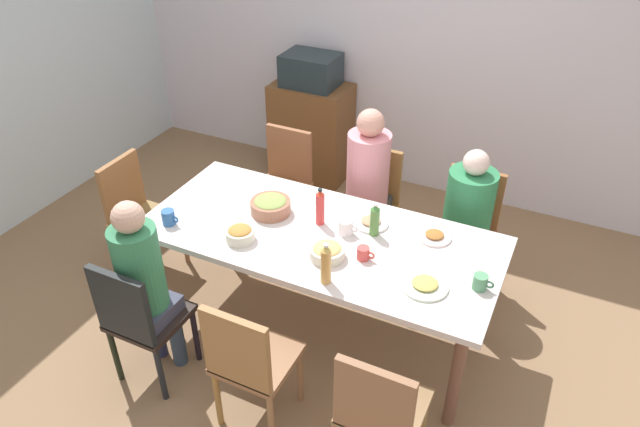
# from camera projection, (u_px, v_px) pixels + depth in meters

# --- Properties ---
(ground_plane) EXTENTS (6.81, 6.81, 0.00)m
(ground_plane) POSITION_uv_depth(u_px,v_px,m) (320.00, 324.00, 4.02)
(ground_plane) COLOR #856648
(wall_back) EXTENTS (5.91, 0.12, 2.60)m
(wall_back) POSITION_uv_depth(u_px,v_px,m) (431.00, 46.00, 4.88)
(wall_back) COLOR silver
(wall_back) RESTS_ON ground_plane
(dining_table) EXTENTS (2.20, 0.97, 0.77)m
(dining_table) POSITION_uv_depth(u_px,v_px,m) (320.00, 244.00, 3.63)
(dining_table) COLOR silver
(dining_table) RESTS_ON ground_plane
(chair_0) EXTENTS (0.40, 0.40, 0.90)m
(chair_0) POSITION_uv_depth(u_px,v_px,m) (379.00, 410.00, 2.83)
(chair_0) COLOR olive
(chair_0) RESTS_ON ground_plane
(chair_1) EXTENTS (0.40, 0.40, 0.90)m
(chair_1) POSITION_uv_depth(u_px,v_px,m) (370.00, 200.00, 4.38)
(chair_1) COLOR olive
(chair_1) RESTS_ON ground_plane
(person_1) EXTENTS (0.30, 0.30, 1.27)m
(person_1) POSITION_uv_depth(u_px,v_px,m) (367.00, 177.00, 4.18)
(person_1) COLOR #383C4B
(person_1) RESTS_ON ground_plane
(chair_2) EXTENTS (0.40, 0.40, 0.90)m
(chair_2) POSITION_uv_depth(u_px,v_px,m) (139.00, 317.00, 3.35)
(chair_2) COLOR black
(chair_2) RESTS_ON ground_plane
(person_2) EXTENTS (0.30, 0.30, 1.24)m
(person_2) POSITION_uv_depth(u_px,v_px,m) (143.00, 279.00, 3.31)
(person_2) COLOR #262A4E
(person_2) RESTS_ON ground_plane
(chair_3) EXTENTS (0.40, 0.40, 0.90)m
(chair_3) POSITION_uv_depth(u_px,v_px,m) (468.00, 224.00, 4.12)
(chair_3) COLOR #885E3F
(chair_3) RESTS_ON ground_plane
(person_3) EXTENTS (0.32, 0.32, 1.13)m
(person_3) POSITION_uv_depth(u_px,v_px,m) (468.00, 210.00, 3.95)
(person_3) COLOR #524A45
(person_3) RESTS_ON ground_plane
(chair_4) EXTENTS (0.40, 0.40, 0.90)m
(chair_4) POSITION_uv_depth(u_px,v_px,m) (249.00, 360.00, 3.09)
(chair_4) COLOR brown
(chair_4) RESTS_ON ground_plane
(chair_5) EXTENTS (0.40, 0.40, 0.90)m
(chair_5) POSITION_uv_depth(u_px,v_px,m) (137.00, 210.00, 4.27)
(chair_5) COLOR olive
(chair_5) RESTS_ON ground_plane
(chair_6) EXTENTS (0.40, 0.40, 0.90)m
(chair_6) POSITION_uv_depth(u_px,v_px,m) (284.00, 178.00, 4.64)
(chair_6) COLOR #8F5F36
(chair_6) RESTS_ON ground_plane
(plate_0) EXTENTS (0.26, 0.26, 0.04)m
(plate_0) POSITION_uv_depth(u_px,v_px,m) (425.00, 285.00, 3.18)
(plate_0) COLOR silver
(plate_0) RESTS_ON dining_table
(plate_1) EXTENTS (0.20, 0.20, 0.04)m
(plate_1) POSITION_uv_depth(u_px,v_px,m) (434.00, 236.00, 3.55)
(plate_1) COLOR white
(plate_1) RESTS_ON dining_table
(plate_2) EXTENTS (0.22, 0.22, 0.04)m
(plate_2) POSITION_uv_depth(u_px,v_px,m) (371.00, 222.00, 3.67)
(plate_2) COLOR white
(plate_2) RESTS_ON dining_table
(bowl_0) EXTENTS (0.21, 0.21, 0.08)m
(bowl_0) POSITION_uv_depth(u_px,v_px,m) (327.00, 251.00, 3.38)
(bowl_0) COLOR beige
(bowl_0) RESTS_ON dining_table
(bowl_1) EXTENTS (0.26, 0.26, 0.11)m
(bowl_1) POSITION_uv_depth(u_px,v_px,m) (271.00, 206.00, 3.76)
(bowl_1) COLOR #986149
(bowl_1) RESTS_ON dining_table
(bowl_2) EXTENTS (0.18, 0.18, 0.09)m
(bowl_2) POSITION_uv_depth(u_px,v_px,m) (240.00, 234.00, 3.52)
(bowl_2) COLOR beige
(bowl_2) RESTS_ON dining_table
(cup_0) EXTENTS (0.11, 0.07, 0.08)m
(cup_0) POSITION_uv_depth(u_px,v_px,m) (364.00, 253.00, 3.37)
(cup_0) COLOR #D04744
(cup_0) RESTS_ON dining_table
(cup_1) EXTENTS (0.13, 0.09, 0.10)m
(cup_1) POSITION_uv_depth(u_px,v_px,m) (346.00, 227.00, 3.57)
(cup_1) COLOR white
(cup_1) RESTS_ON dining_table
(cup_2) EXTENTS (0.11, 0.08, 0.09)m
(cup_2) POSITION_uv_depth(u_px,v_px,m) (481.00, 282.00, 3.15)
(cup_2) COLOR #508F64
(cup_2) RESTS_ON dining_table
(cup_3) EXTENTS (0.12, 0.08, 0.10)m
(cup_3) POSITION_uv_depth(u_px,v_px,m) (169.00, 217.00, 3.65)
(cup_3) COLOR #2E5EA1
(cup_3) RESTS_ON dining_table
(bottle_0) EXTENTS (0.05, 0.05, 0.25)m
(bottle_0) POSITION_uv_depth(u_px,v_px,m) (320.00, 207.00, 3.62)
(bottle_0) COLOR red
(bottle_0) RESTS_ON dining_table
(bottle_1) EXTENTS (0.06, 0.06, 0.22)m
(bottle_1) POSITION_uv_depth(u_px,v_px,m) (375.00, 220.00, 3.53)
(bottle_1) COLOR #4E7F3A
(bottle_1) RESTS_ON dining_table
(bottle_2) EXTENTS (0.06, 0.06, 0.26)m
(bottle_2) POSITION_uv_depth(u_px,v_px,m) (326.00, 264.00, 3.16)
(bottle_2) COLOR #CD9349
(bottle_2) RESTS_ON dining_table
(side_cabinet) EXTENTS (0.70, 0.44, 0.90)m
(side_cabinet) POSITION_uv_depth(u_px,v_px,m) (311.00, 131.00, 5.48)
(side_cabinet) COLOR brown
(side_cabinet) RESTS_ON ground_plane
(microwave) EXTENTS (0.48, 0.36, 0.28)m
(microwave) POSITION_uv_depth(u_px,v_px,m) (311.00, 70.00, 5.15)
(microwave) COLOR #1F2B31
(microwave) RESTS_ON side_cabinet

